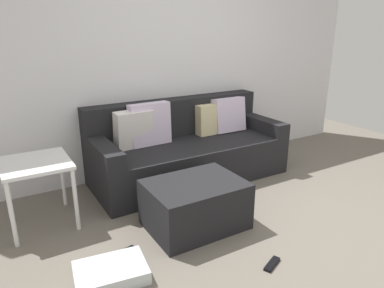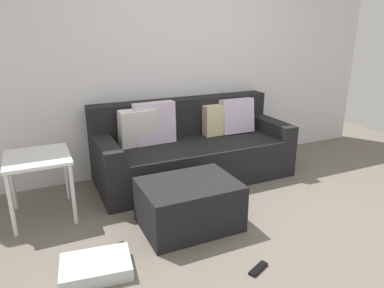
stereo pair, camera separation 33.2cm
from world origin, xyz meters
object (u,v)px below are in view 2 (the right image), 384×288
(side_table, at_px, (38,165))
(storage_bin, at_px, (96,267))
(remote_near_ottoman, at_px, (258,269))
(remote_by_storage_bin, at_px, (114,247))
(couch_sectional, at_px, (192,148))
(ottoman, at_px, (189,204))

(side_table, bearing_deg, storage_bin, -74.74)
(remote_near_ottoman, bearing_deg, storage_bin, 132.45)
(remote_by_storage_bin, bearing_deg, couch_sectional, 28.49)
(remote_near_ottoman, distance_m, remote_by_storage_bin, 1.14)
(couch_sectional, distance_m, remote_by_storage_bin, 1.63)
(couch_sectional, height_order, ottoman, couch_sectional)
(couch_sectional, distance_m, ottoman, 1.13)
(couch_sectional, relative_size, remote_by_storage_bin, 12.30)
(couch_sectional, height_order, side_table, couch_sectional)
(remote_near_ottoman, relative_size, remote_by_storage_bin, 1.05)
(storage_bin, relative_size, remote_by_storage_bin, 2.75)
(couch_sectional, relative_size, remote_near_ottoman, 11.76)
(storage_bin, xyz_separation_m, side_table, (-0.28, 1.04, 0.47))
(remote_by_storage_bin, bearing_deg, storage_bin, -141.48)
(couch_sectional, xyz_separation_m, storage_bin, (-1.37, -1.31, -0.30))
(storage_bin, distance_m, side_table, 1.17)
(remote_near_ottoman, bearing_deg, couch_sectional, 56.81)
(ottoman, bearing_deg, remote_by_storage_bin, -174.52)
(storage_bin, bearing_deg, ottoman, 19.24)
(storage_bin, relative_size, side_table, 0.83)
(remote_by_storage_bin, bearing_deg, remote_near_ottoman, -52.20)
(couch_sectional, height_order, storage_bin, couch_sectional)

